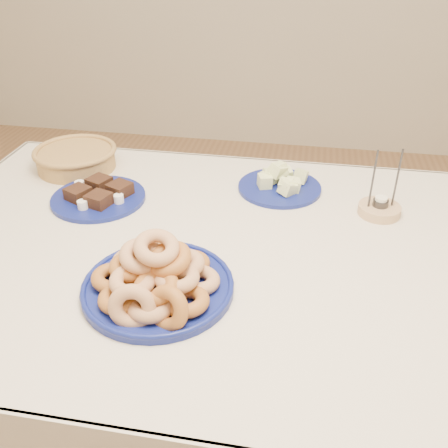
{
  "coord_description": "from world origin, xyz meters",
  "views": [
    {
      "loc": [
        0.18,
        -1.03,
        1.47
      ],
      "look_at": [
        0.0,
        -0.05,
        0.85
      ],
      "focal_mm": 40.0,
      "sensor_mm": 36.0,
      "label": 1
    }
  ],
  "objects_px": {
    "melon_plate": "(280,183)",
    "wicker_basket": "(76,157)",
    "dining_table": "(227,280)",
    "donut_platter": "(157,279)",
    "candle_holder": "(379,208)",
    "brownie_plate": "(99,196)"
  },
  "relations": [
    {
      "from": "melon_plate",
      "to": "wicker_basket",
      "type": "xyz_separation_m",
      "value": [
        -0.67,
        0.03,
        0.02
      ]
    },
    {
      "from": "melon_plate",
      "to": "dining_table",
      "type": "bearing_deg",
      "value": -106.93
    },
    {
      "from": "dining_table",
      "to": "donut_platter",
      "type": "xyz_separation_m",
      "value": [
        -0.12,
        -0.2,
        0.14
      ]
    },
    {
      "from": "dining_table",
      "to": "donut_platter",
      "type": "bearing_deg",
      "value": -120.89
    },
    {
      "from": "donut_platter",
      "to": "candle_holder",
      "type": "distance_m",
      "value": 0.68
    },
    {
      "from": "dining_table",
      "to": "melon_plate",
      "type": "bearing_deg",
      "value": 73.07
    },
    {
      "from": "melon_plate",
      "to": "candle_holder",
      "type": "distance_m",
      "value": 0.3
    },
    {
      "from": "brownie_plate",
      "to": "candle_holder",
      "type": "height_order",
      "value": "candle_holder"
    },
    {
      "from": "brownie_plate",
      "to": "wicker_basket",
      "type": "distance_m",
      "value": 0.25
    },
    {
      "from": "candle_holder",
      "to": "wicker_basket",
      "type": "bearing_deg",
      "value": 172.13
    },
    {
      "from": "donut_platter",
      "to": "brownie_plate",
      "type": "height_order",
      "value": "donut_platter"
    },
    {
      "from": "dining_table",
      "to": "donut_platter",
      "type": "relative_size",
      "value": 4.99
    },
    {
      "from": "donut_platter",
      "to": "melon_plate",
      "type": "bearing_deg",
      "value": 67.49
    },
    {
      "from": "melon_plate",
      "to": "brownie_plate",
      "type": "height_order",
      "value": "melon_plate"
    },
    {
      "from": "brownie_plate",
      "to": "candle_holder",
      "type": "bearing_deg",
      "value": 4.51
    },
    {
      "from": "donut_platter",
      "to": "candle_holder",
      "type": "height_order",
      "value": "candle_holder"
    },
    {
      "from": "donut_platter",
      "to": "wicker_basket",
      "type": "relative_size",
      "value": 1.01
    },
    {
      "from": "donut_platter",
      "to": "brownie_plate",
      "type": "relative_size",
      "value": 1.07
    },
    {
      "from": "dining_table",
      "to": "brownie_plate",
      "type": "distance_m",
      "value": 0.47
    },
    {
      "from": "melon_plate",
      "to": "donut_platter",
      "type": "bearing_deg",
      "value": -112.51
    },
    {
      "from": "candle_holder",
      "to": "brownie_plate",
      "type": "bearing_deg",
      "value": -175.49
    },
    {
      "from": "dining_table",
      "to": "candle_holder",
      "type": "height_order",
      "value": "candle_holder"
    }
  ]
}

